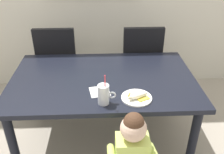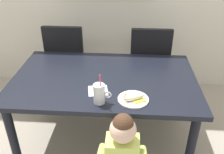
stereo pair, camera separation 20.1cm
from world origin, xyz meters
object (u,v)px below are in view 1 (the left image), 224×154
dining_chair_right (140,60)px  dining_chair_left (59,61)px  snack_plate (137,98)px  toddler_standing (132,151)px  milk_cup (104,95)px  dining_table (103,86)px  paper_napkin (100,92)px  peeled_banana (138,96)px

dining_chair_right → dining_chair_left: bearing=-0.6°
dining_chair_left → snack_plate: bearing=126.3°
toddler_standing → milk_cup: (-0.18, 0.30, 0.25)m
dining_table → dining_chair_left: dining_chair_left is taller
paper_napkin → dining_chair_right: bearing=62.7°
dining_table → toddler_standing: 0.70m
dining_chair_left → peeled_banana: (0.75, -1.02, 0.20)m
dining_table → paper_napkin: (-0.03, -0.22, 0.08)m
dining_chair_left → toddler_standing: size_ratio=1.15×
toddler_standing → dining_chair_left: bearing=116.5°
toddler_standing → snack_plate: toddler_standing is taller
dining_table → toddler_standing: (0.18, -0.67, -0.10)m
snack_plate → peeled_banana: peeled_banana is taller
dining_table → peeled_banana: bearing=-52.9°
dining_chair_left → dining_chair_right: 0.92m
dining_chair_left → peeled_banana: size_ratio=5.46×
peeled_banana → snack_plate: bearing=121.1°
dining_chair_left → paper_napkin: (0.46, -0.90, 0.17)m
dining_chair_left → peeled_banana: bearing=126.2°
dining_chair_right → peeled_banana: size_ratio=5.46×
dining_chair_left → paper_napkin: 1.03m
toddler_standing → milk_cup: 0.43m
dining_chair_right → paper_napkin: bearing=62.7°
toddler_standing → paper_napkin: bearing=114.9°
dining_chair_left → dining_chair_right: bearing=179.4°
dining_table → dining_chair_left: bearing=125.8°
dining_chair_left → snack_plate: size_ratio=4.17×
dining_chair_left → paper_napkin: bearing=117.2°
dining_chair_left → milk_cup: (0.50, -1.05, 0.24)m
peeled_banana → toddler_standing: bearing=-102.5°
dining_chair_left → milk_cup: bearing=115.3°
milk_cup → snack_plate: 0.25m
dining_chair_right → peeled_banana: (-0.18, -1.01, 0.20)m
milk_cup → snack_plate: bearing=10.9°
toddler_standing → paper_napkin: 0.53m
dining_table → snack_plate: (0.25, -0.32, 0.09)m
paper_napkin → dining_table: bearing=82.8°
toddler_standing → dining_table: bearing=105.1°
dining_table → snack_plate: size_ratio=6.84×
dining_chair_right → snack_plate: size_ratio=4.17×
dining_chair_right → toddler_standing: size_ratio=1.15×
dining_table → dining_chair_left: size_ratio=1.64×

